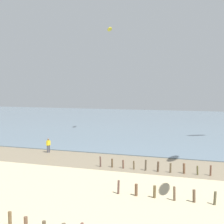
{
  "coord_description": "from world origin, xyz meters",
  "views": [
    {
      "loc": [
        7.14,
        -10.72,
        7.73
      ],
      "look_at": [
        0.47,
        9.96,
        5.98
      ],
      "focal_mm": 48.3,
      "sensor_mm": 36.0,
      "label": 1
    }
  ],
  "objects": [
    {
      "name": "kite_aloft_4",
      "position": [
        -9.37,
        39.12,
        17.74
      ],
      "size": [
        1.65,
        2.82,
        0.77
      ],
      "primitive_type": "ellipsoid",
      "rotation": [
        -0.47,
        0.0,
        1.85
      ],
      "color": "yellow"
    },
    {
      "name": "person_nearest_camera",
      "position": [
        -11.02,
        20.75,
        0.92
      ],
      "size": [
        0.38,
        0.5,
        1.71
      ],
      "color": "#4C4C56",
      "rests_on": "ground"
    },
    {
      "name": "groyne_mid",
      "position": [
        6.57,
        9.81,
        0.44
      ],
      "size": [
        12.08,
        0.37,
        1.01
      ],
      "color": "brown",
      "rests_on": "ground"
    },
    {
      "name": "groyne_far",
      "position": [
        2.44,
        16.63,
        0.46
      ],
      "size": [
        10.47,
        0.35,
        1.03
      ],
      "color": "brown",
      "rests_on": "ground"
    },
    {
      "name": "wet_sand_strip",
      "position": [
        0.0,
        18.77,
        0.0
      ],
      "size": [
        120.0,
        6.72,
        0.01
      ],
      "primitive_type": "cube",
      "color": "#84755B",
      "rests_on": "ground"
    },
    {
      "name": "sea",
      "position": [
        0.0,
        57.12,
        0.05
      ],
      "size": [
        160.0,
        70.0,
        0.1
      ],
      "primitive_type": "cube",
      "color": "slate",
      "rests_on": "ground"
    }
  ]
}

